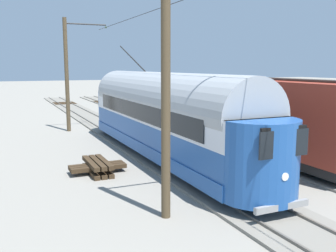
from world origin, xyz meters
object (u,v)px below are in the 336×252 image
vintage_streetcar (162,114)px  catenary_pole_foreground (68,73)px  boxcar_adjacent (266,114)px  switch_stand (176,112)px  catenary_pole_mid_near (168,82)px  spare_tie_stack (98,167)px

vintage_streetcar → catenary_pole_foreground: 10.74m
vintage_streetcar → boxcar_adjacent: vintage_streetcar is taller
boxcar_adjacent → switch_stand: boxcar_adjacent is taller
vintage_streetcar → catenary_pole_foreground: bearing=-74.6°
vintage_streetcar → catenary_pole_mid_near: 7.77m
boxcar_adjacent → catenary_pole_mid_near: bearing=34.3°
catenary_pole_mid_near → catenary_pole_foreground: bearing=-90.0°
boxcar_adjacent → catenary_pole_foreground: (7.90, -11.82, 1.97)m
vintage_streetcar → spare_tie_stack: (3.62, 1.27, -1.99)m
switch_stand → spare_tie_stack: 16.44m
boxcar_adjacent → catenary_pole_foreground: 14.35m
vintage_streetcar → spare_tie_stack: 4.32m
vintage_streetcar → boxcar_adjacent: 5.34m
catenary_pole_mid_near → spare_tie_stack: 6.96m
boxcar_adjacent → switch_stand: (-1.28, -13.40, -1.46)m
switch_stand → spare_tie_stack: size_ratio=0.51×
boxcar_adjacent → spare_tie_stack: (8.70, -0.35, -1.89)m
boxcar_adjacent → catenary_pole_mid_near: catenary_pole_mid_near is taller
catenary_pole_foreground → catenary_pole_mid_near: 17.20m
vintage_streetcar → catenary_pole_mid_near: (2.81, 7.00, 1.87)m
boxcar_adjacent → spare_tie_stack: size_ratio=4.90×
catenary_pole_foreground → spare_tie_stack: bearing=86.0°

